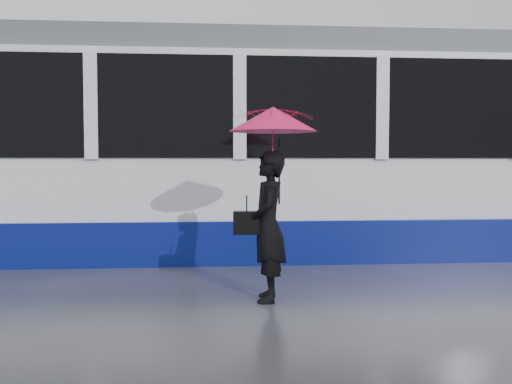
{
  "coord_description": "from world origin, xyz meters",
  "views": [
    {
      "loc": [
        -1.22,
        -6.58,
        1.44
      ],
      "look_at": [
        -0.68,
        -0.12,
        1.1
      ],
      "focal_mm": 40.0,
      "sensor_mm": 36.0,
      "label": 1
    }
  ],
  "objects": [
    {
      "name": "rails",
      "position": [
        0.0,
        2.5,
        0.01
      ],
      "size": [
        34.0,
        1.51,
        0.02
      ],
      "color": "#3F3D38",
      "rests_on": "ground"
    },
    {
      "name": "tram",
      "position": [
        3.72,
        2.5,
        1.64
      ],
      "size": [
        26.0,
        2.56,
        3.35
      ],
      "color": "white",
      "rests_on": "ground"
    },
    {
      "name": "handbag",
      "position": [
        -0.82,
        -0.72,
        0.82
      ],
      "size": [
        0.29,
        0.14,
        0.42
      ],
      "rotation": [
        0.0,
        0.0,
        -0.08
      ],
      "color": "black",
      "rests_on": "ground"
    },
    {
      "name": "umbrella",
      "position": [
        -0.55,
        -0.74,
        1.7
      ],
      "size": [
        0.98,
        0.98,
        1.05
      ],
      "rotation": [
        0.0,
        0.0,
        -0.08
      ],
      "color": "#DC1285",
      "rests_on": "ground"
    },
    {
      "name": "woman",
      "position": [
        -0.6,
        -0.74,
        0.78
      ],
      "size": [
        0.42,
        0.59,
        1.55
      ],
      "primitive_type": "imported",
      "rotation": [
        0.0,
        0.0,
        -1.65
      ],
      "color": "black",
      "rests_on": "ground"
    },
    {
      "name": "ground",
      "position": [
        0.0,
        0.0,
        0.0
      ],
      "size": [
        90.0,
        90.0,
        0.0
      ],
      "primitive_type": "plane",
      "color": "#29292E",
      "rests_on": "ground"
    }
  ]
}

